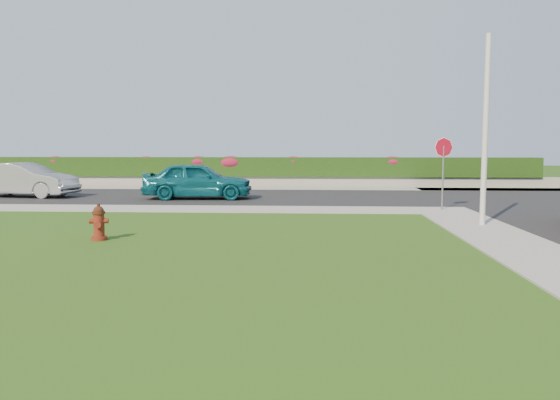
# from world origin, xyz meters

# --- Properties ---
(ground) EXTENTS (120.00, 120.00, 0.00)m
(ground) POSITION_xyz_m (0.00, 0.00, 0.00)
(ground) COLOR black
(ground) RESTS_ON ground
(street_far) EXTENTS (26.00, 8.00, 0.04)m
(street_far) POSITION_xyz_m (-5.00, 14.00, 0.02)
(street_far) COLOR black
(street_far) RESTS_ON ground
(sidewalk_far) EXTENTS (24.00, 2.00, 0.04)m
(sidewalk_far) POSITION_xyz_m (-6.00, 9.00, 0.02)
(sidewalk_far) COLOR gray
(sidewalk_far) RESTS_ON ground
(curb_corner) EXTENTS (2.00, 2.00, 0.04)m
(curb_corner) POSITION_xyz_m (7.00, 9.00, 0.02)
(curb_corner) COLOR gray
(curb_corner) RESTS_ON ground
(sidewalk_beyond) EXTENTS (34.00, 2.00, 0.04)m
(sidewalk_beyond) POSITION_xyz_m (-1.00, 19.00, 0.02)
(sidewalk_beyond) COLOR gray
(sidewalk_beyond) RESTS_ON ground
(retaining_wall) EXTENTS (34.00, 0.40, 0.60)m
(retaining_wall) POSITION_xyz_m (-1.00, 20.50, 0.30)
(retaining_wall) COLOR gray
(retaining_wall) RESTS_ON ground
(hedge) EXTENTS (32.00, 0.90, 1.10)m
(hedge) POSITION_xyz_m (-1.00, 20.60, 1.15)
(hedge) COLOR black
(hedge) RESTS_ON retaining_wall
(fire_hydrant) EXTENTS (0.47, 0.44, 0.89)m
(fire_hydrant) POSITION_xyz_m (-2.86, 2.27, 0.42)
(fire_hydrant) COLOR #53180C
(fire_hydrant) RESTS_ON ground
(sedan_teal) EXTENTS (4.79, 2.19, 1.59)m
(sedan_teal) POSITION_xyz_m (-2.63, 12.72, 0.84)
(sedan_teal) COLOR #0D5766
(sedan_teal) RESTS_ON street_far
(sedan_silver) EXTENTS (4.82, 2.23, 1.53)m
(sedan_silver) POSITION_xyz_m (-10.58, 13.15, 0.80)
(sedan_silver) COLOR #94959B
(sedan_silver) RESTS_ON street_far
(utility_pole) EXTENTS (0.16, 0.16, 5.43)m
(utility_pole) POSITION_xyz_m (7.22, 5.28, 2.72)
(utility_pole) COLOR silver
(utility_pole) RESTS_ON ground
(stop_sign) EXTENTS (0.69, 0.22, 2.62)m
(stop_sign) POSITION_xyz_m (6.98, 9.15, 1.95)
(stop_sign) COLOR slate
(stop_sign) RESTS_ON ground
(flower_clump_a) EXTENTS (1.13, 0.73, 0.56)m
(flower_clump_a) POSITION_xyz_m (-12.70, 20.50, 1.48)
(flower_clump_a) COLOR #A01B45
(flower_clump_a) RESTS_ON hedge
(flower_clump_b) EXTENTS (1.03, 0.66, 0.52)m
(flower_clump_b) POSITION_xyz_m (-7.31, 20.50, 1.50)
(flower_clump_b) COLOR #A01B45
(flower_clump_b) RESTS_ON hedge
(flower_clump_c) EXTENTS (1.27, 0.81, 0.63)m
(flower_clump_c) POSITION_xyz_m (-4.23, 20.50, 1.45)
(flower_clump_c) COLOR #A01B45
(flower_clump_c) RESTS_ON hedge
(flower_clump_d) EXTENTS (1.48, 0.95, 0.74)m
(flower_clump_d) POSITION_xyz_m (-2.38, 20.50, 1.41)
(flower_clump_d) COLOR #A01B45
(flower_clump_d) RESTS_ON hedge
(flower_clump_e) EXTENTS (1.12, 0.72, 0.56)m
(flower_clump_e) POSITION_xyz_m (1.23, 20.50, 1.48)
(flower_clump_e) COLOR #A01B45
(flower_clump_e) RESTS_ON hedge
(flower_clump_f) EXTENTS (1.22, 0.79, 0.61)m
(flower_clump_f) POSITION_xyz_m (6.82, 20.50, 1.46)
(flower_clump_f) COLOR #A01B45
(flower_clump_f) RESTS_ON hedge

